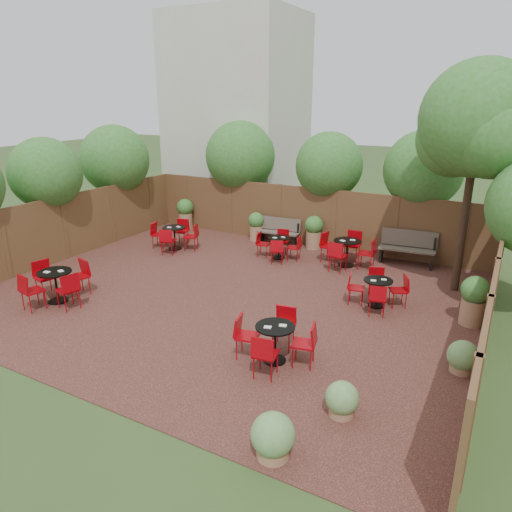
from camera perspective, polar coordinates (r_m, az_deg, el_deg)
The scene contains 13 objects.
ground at distance 12.34m, azimuth -3.24°, elevation -4.68°, with size 80.00×80.00×0.00m, color #354F23.
courtyard_paving at distance 12.34m, azimuth -3.24°, elevation -4.64°, with size 12.00×10.00×0.02m, color #371A16.
fence_back at distance 16.26m, azimuth 6.07°, elevation 4.74°, with size 12.00×0.08×2.00m, color #54311F.
fence_left at distance 15.88m, azimuth -22.06°, elevation 3.13°, with size 0.08×10.00×2.00m, color #54311F.
fence_right at distance 10.34m, azimuth 26.32°, elevation -5.48°, with size 0.08×10.00×2.00m, color #54311F.
neighbour_building at distance 20.52m, azimuth -2.29°, elevation 16.19°, with size 5.00×4.00×8.00m, color beige.
overhang_foliage at distance 15.14m, azimuth -2.79°, elevation 10.36°, with size 15.51×10.60×2.56m.
courtyard_tree at distance 12.76m, azimuth 25.04°, elevation 13.90°, with size 2.88×2.80×5.74m.
park_bench_left at distance 16.39m, azimuth 2.80°, elevation 3.06°, with size 1.48×0.58×0.89m.
park_bench_right at distance 15.08m, azimuth 17.75°, elevation 1.03°, with size 1.69×0.71×1.02m.
bistro_tables at distance 12.84m, azimuth -1.75°, elevation -1.50°, with size 8.66×7.66×0.92m.
planters at distance 15.24m, azimuth 3.89°, elevation 2.38°, with size 11.14×4.13×1.15m.
low_shrubs at distance 8.04m, azimuth 12.29°, elevation -16.38°, with size 2.69×4.25×0.69m.
Camera 1 is at (6.06, -9.58, 4.89)m, focal length 33.32 mm.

